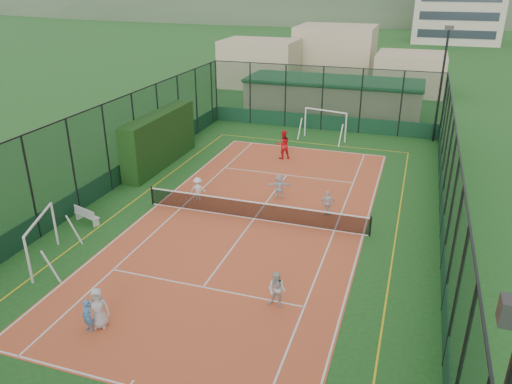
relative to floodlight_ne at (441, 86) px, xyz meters
The scene contains 19 objects.
ground 19.15m from the floodlight_ne, 117.39° to the right, with size 300.00×300.00×0.00m, color #1C521E.
court_slab 19.14m from the floodlight_ne, 117.39° to the right, with size 11.17×23.97×0.01m, color #CB5D2D.
tennis_net 19.04m from the floodlight_ne, 117.39° to the right, with size 11.67×0.12×1.06m, color black, non-canonical shape.
perimeter_fence 18.77m from the floodlight_ne, 117.39° to the right, with size 18.12×34.12×5.00m, color #10311C, non-canonical shape.
floodlight_ne is the anchor object (origin of this frame).
clubhouse 10.47m from the floodlight_ne, 147.88° to the left, with size 15.20×7.20×3.15m, color tan, non-canonical shape.
distant_hills 133.74m from the floodlight_ne, 93.69° to the left, with size 200.00×60.00×24.00m, color #384C33, non-canonical shape.
hedge_left 20.23m from the floodlight_ne, 147.29° to the right, with size 1.17×7.80×3.41m, color black.
white_bench 25.81m from the floodlight_ne, 129.95° to the right, with size 1.56×0.43×0.88m, color white, non-canonical shape.
futsal_goal_near 28.38m from the floodlight_ne, 124.04° to the right, with size 0.94×3.24×2.09m, color white, non-canonical shape.
futsal_goal_far 8.64m from the floodlight_ne, 165.10° to the right, with size 3.42×0.99×2.20m, color white, non-canonical shape.
child_near_left 28.75m from the floodlight_ne, 112.76° to the right, with size 0.75×0.49×1.54m, color silver.
child_near_mid 29.15m from the floodlight_ne, 112.97° to the right, with size 0.45×0.29×1.23m, color #498FD0.
child_near_right 24.15m from the floodlight_ne, 103.26° to the right, with size 0.71×0.55×1.45m, color silver.
child_far_left 19.96m from the floodlight_ne, 128.45° to the right, with size 0.87×0.50×1.34m, color white.
child_far_right 16.22m from the floodlight_ne, 108.99° to the right, with size 0.78×0.33×1.34m, color silver.
child_far_back 16.26m from the floodlight_ne, 120.65° to the right, with size 1.28×0.41×1.39m, color silver.
coach 12.49m from the floodlight_ne, 143.00° to the right, with size 0.95×0.74×1.96m, color red.
tennis_balls 18.45m from the floodlight_ne, 122.64° to the right, with size 3.08×0.33×0.07m.
Camera 1 is at (7.21, -21.56, 11.36)m, focal length 35.00 mm.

